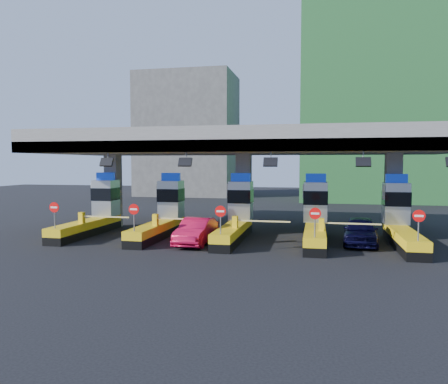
# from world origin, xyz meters

# --- Properties ---
(ground) EXTENTS (120.00, 120.00, 0.00)m
(ground) POSITION_xyz_m (0.00, 0.00, 0.00)
(ground) COLOR black
(ground) RESTS_ON ground
(toll_canopy) EXTENTS (28.00, 12.09, 7.00)m
(toll_canopy) POSITION_xyz_m (0.00, 2.87, 6.13)
(toll_canopy) COLOR slate
(toll_canopy) RESTS_ON ground
(toll_lane_far_left) EXTENTS (4.43, 8.00, 4.16)m
(toll_lane_far_left) POSITION_xyz_m (-10.00, 0.28, 1.40)
(toll_lane_far_left) COLOR black
(toll_lane_far_left) RESTS_ON ground
(toll_lane_left) EXTENTS (4.43, 8.00, 4.16)m
(toll_lane_left) POSITION_xyz_m (-5.00, 0.28, 1.40)
(toll_lane_left) COLOR black
(toll_lane_left) RESTS_ON ground
(toll_lane_center) EXTENTS (4.43, 8.00, 4.16)m
(toll_lane_center) POSITION_xyz_m (0.00, 0.28, 1.40)
(toll_lane_center) COLOR black
(toll_lane_center) RESTS_ON ground
(toll_lane_right) EXTENTS (4.43, 8.00, 4.16)m
(toll_lane_right) POSITION_xyz_m (5.00, 0.28, 1.40)
(toll_lane_right) COLOR black
(toll_lane_right) RESTS_ON ground
(toll_lane_far_right) EXTENTS (4.43, 8.00, 4.16)m
(toll_lane_far_right) POSITION_xyz_m (10.00, 0.28, 1.40)
(toll_lane_far_right) COLOR black
(toll_lane_far_right) RESTS_ON ground
(bg_building_scaffold) EXTENTS (18.00, 12.00, 28.00)m
(bg_building_scaffold) POSITION_xyz_m (12.00, 32.00, 14.00)
(bg_building_scaffold) COLOR #1E5926
(bg_building_scaffold) RESTS_ON ground
(bg_building_concrete) EXTENTS (14.00, 10.00, 18.00)m
(bg_building_concrete) POSITION_xyz_m (-14.00, 36.00, 9.00)
(bg_building_concrete) COLOR #4C4C49
(bg_building_concrete) RESTS_ON ground
(van) EXTENTS (2.32, 4.96, 1.64)m
(van) POSITION_xyz_m (7.65, -0.59, 0.82)
(van) COLOR black
(van) RESTS_ON ground
(red_car) EXTENTS (1.69, 4.69, 1.54)m
(red_car) POSITION_xyz_m (-1.96, -2.48, 0.77)
(red_car) COLOR #BE0E35
(red_car) RESTS_ON ground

